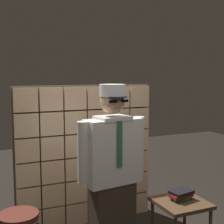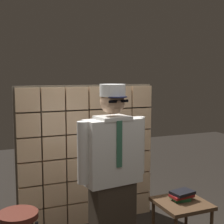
% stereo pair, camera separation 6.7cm
% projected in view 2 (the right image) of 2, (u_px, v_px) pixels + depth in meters
% --- Properties ---
extents(glass_block_wall, '(1.80, 0.10, 1.80)m').
position_uv_depth(glass_block_wall, '(88.00, 156.00, 4.16)').
color(glass_block_wall, '#E0B78C').
rests_on(glass_block_wall, ground).
extents(standing_person, '(0.73, 0.34, 1.83)m').
position_uv_depth(standing_person, '(113.00, 175.00, 3.13)').
color(standing_person, '#382D23').
rests_on(standing_person, ground).
extents(side_table, '(0.52, 0.52, 0.57)m').
position_uv_depth(side_table, '(182.00, 209.00, 3.48)').
color(side_table, '#513823').
rests_on(side_table, ground).
extents(book_stack, '(0.27, 0.22, 0.10)m').
position_uv_depth(book_stack, '(181.00, 195.00, 3.51)').
color(book_stack, '#1E592D').
rests_on(book_stack, side_table).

